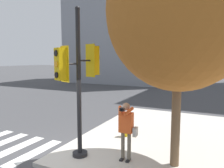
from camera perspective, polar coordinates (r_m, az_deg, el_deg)
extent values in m
plane|color=#424244|center=(7.18, -14.02, -19.48)|extent=(160.00, 160.00, 0.00)
cube|color=#BCB7AD|center=(8.96, 20.46, -13.81)|extent=(8.00, 8.00, 0.14)
cube|color=silver|center=(8.10, -19.58, -16.52)|extent=(0.43, 2.33, 0.01)
cube|color=silver|center=(8.71, -23.74, -15.04)|extent=(0.43, 2.33, 0.01)
cube|color=silver|center=(9.36, -27.29, -13.70)|extent=(0.43, 2.33, 0.01)
cylinder|color=black|center=(7.18, -8.35, -17.58)|extent=(0.46, 0.46, 0.12)
cylinder|color=black|center=(6.60, -8.67, 0.10)|extent=(0.14, 0.14, 4.27)
sphere|color=black|center=(6.71, -9.01, 18.89)|extent=(0.15, 0.15, 0.15)
cylinder|color=black|center=(6.72, -6.93, 6.10)|extent=(0.17, 0.39, 0.05)
cube|color=#E5B70C|center=(6.92, -4.86, 6.13)|extent=(0.36, 0.32, 0.90)
cube|color=#E5B70C|center=(6.83, -5.70, 6.12)|extent=(0.41, 0.16, 1.02)
cylinder|color=black|center=(7.01, -4.03, 8.60)|extent=(0.17, 0.08, 0.17)
cylinder|color=orange|center=(7.01, -4.01, 6.15)|extent=(0.17, 0.08, 0.17)
cylinder|color=black|center=(7.01, -3.99, 3.70)|extent=(0.17, 0.08, 0.17)
cylinder|color=black|center=(6.42, -10.78, 5.18)|extent=(0.20, 0.38, 0.05)
cube|color=#E5B70C|center=(6.26, -13.29, 5.09)|extent=(0.37, 0.34, 0.90)
cube|color=#E5B70C|center=(6.32, -12.23, 5.13)|extent=(0.40, 0.18, 1.02)
cylinder|color=black|center=(6.20, -14.48, 7.82)|extent=(0.17, 0.09, 0.17)
cylinder|color=orange|center=(6.20, -14.40, 5.05)|extent=(0.17, 0.09, 0.17)
cylinder|color=black|center=(6.21, -14.32, 2.28)|extent=(0.17, 0.09, 0.17)
cube|color=black|center=(6.87, 2.62, -18.99)|extent=(0.09, 0.24, 0.05)
cube|color=black|center=(6.80, 4.26, -19.28)|extent=(0.09, 0.24, 0.05)
cylinder|color=#6B6051|center=(6.76, 2.85, -15.75)|extent=(0.11, 0.11, 0.84)
cylinder|color=#6B6051|center=(6.69, 4.48, -16.01)|extent=(0.11, 0.11, 0.84)
cube|color=#E55623|center=(6.49, 3.71, -9.99)|extent=(0.40, 0.22, 0.60)
sphere|color=tan|center=(6.37, 3.74, -5.91)|extent=(0.23, 0.23, 0.23)
cube|color=black|center=(6.09, 2.62, -6.67)|extent=(0.12, 0.10, 0.09)
cylinder|color=black|center=(6.03, 2.36, -6.81)|extent=(0.06, 0.08, 0.06)
cylinder|color=#E55623|center=(6.31, 2.11, -6.91)|extent=(0.23, 0.35, 0.23)
cylinder|color=#E55623|center=(6.21, 4.40, -7.15)|extent=(0.23, 0.35, 0.23)
cube|color=#B7B2A8|center=(6.48, 6.10, -12.33)|extent=(0.10, 0.20, 0.26)
cylinder|color=brown|center=(6.33, 16.37, -7.81)|extent=(0.25, 0.25, 2.89)
ellipsoid|color=#A86023|center=(6.27, 17.24, 17.88)|extent=(3.87, 3.87, 4.26)
cylinder|color=yellow|center=(8.66, 3.87, -11.68)|extent=(0.20, 0.20, 0.56)
sphere|color=yellow|center=(8.56, 3.89, -9.52)|extent=(0.18, 0.18, 0.18)
cylinder|color=yellow|center=(8.53, 3.54, -11.53)|extent=(0.09, 0.06, 0.09)
cube|color=gray|center=(30.31, 2.93, 13.89)|extent=(14.07, 8.44, 13.97)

